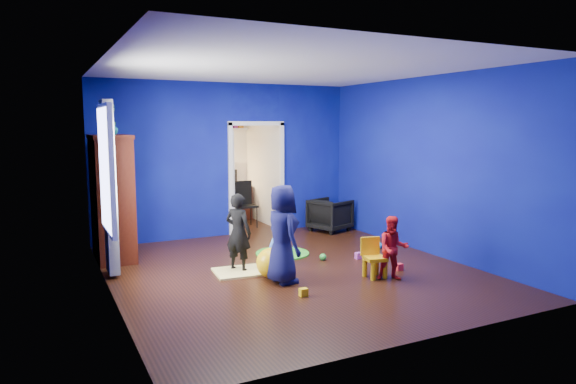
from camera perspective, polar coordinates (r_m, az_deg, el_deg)
name	(u,v)px	position (r m, az deg, el deg)	size (l,w,h in m)	color
floor	(292,271)	(7.57, 0.42, -8.73)	(5.00, 5.50, 0.01)	black
ceiling	(292,68)	(7.31, 0.44, 13.66)	(5.00, 5.50, 0.01)	white
wall_back	(227,160)	(9.83, -6.81, 3.56)	(5.00, 0.02, 2.90)	navy
wall_front	(422,195)	(5.01, 14.70, -0.36)	(5.00, 0.02, 2.90)	navy
wall_left	(107,180)	(6.57, -19.44, 1.26)	(0.02, 5.50, 2.90)	navy
wall_right	(428,166)	(8.71, 15.31, 2.85)	(0.02, 5.50, 2.90)	navy
alcove	(240,166)	(10.87, -5.35, 2.89)	(1.00, 1.75, 2.50)	silver
armchair	(330,215)	(10.30, 4.70, -2.55)	(0.69, 0.71, 0.65)	black
child_black	(238,232)	(7.45, -5.55, -4.49)	(0.42, 0.27, 1.14)	black
child_navy	(282,234)	(6.87, -0.64, -4.70)	(0.65, 0.42, 1.33)	#10133C
toddler_red	(393,248)	(7.18, 11.60, -6.14)	(0.43, 0.33, 0.88)	red
vase	(111,128)	(8.15, -19.02, 6.69)	(0.19, 0.19, 0.20)	#0B515D
potted_plant	(107,119)	(8.66, -19.51, 7.66)	(0.27, 0.27, 0.49)	#2F8239
tv_armoire	(112,197)	(8.52, -18.98, -0.57)	(0.58, 1.14, 1.96)	#43190B
crt_tv	(114,195)	(8.52, -18.72, -0.29)	(0.46, 0.70, 0.54)	silver
yellow_blanket	(241,272)	(7.50, -5.22, -8.80)	(0.75, 0.60, 0.03)	#F2E07A
hopper_ball	(271,263)	(7.18, -1.87, -7.88)	(0.42, 0.42, 0.42)	yellow
kid_chair	(375,260)	(7.29, 9.65, -7.43)	(0.28, 0.28, 0.50)	yellow
play_mat	(282,253)	(8.51, -0.62, -6.82)	(0.88, 0.88, 0.02)	#419221
toy_arch	(282,253)	(8.51, -0.62, -6.77)	(0.79, 0.79, 0.05)	#3F8CD8
window_left	(105,169)	(6.91, -19.71, 2.37)	(0.03, 0.95, 1.55)	white
curtain	(109,188)	(7.50, -19.23, 0.45)	(0.14, 0.42, 2.40)	slate
doorway	(256,179)	(10.08, -3.55, 1.41)	(1.16, 0.10, 2.10)	white
study_desk	(230,203)	(11.56, -6.42, -1.22)	(0.88, 0.44, 0.75)	#3D140A
desk_monitor	(228,177)	(11.60, -6.66, 1.67)	(0.40, 0.05, 0.32)	black
desk_lamp	(217,179)	(11.45, -7.88, 1.48)	(0.14, 0.14, 0.14)	#FFD88C
folding_chair	(246,205)	(10.66, -4.67, -1.47)	(0.40, 0.40, 0.92)	black
book_shelf	(228,129)	(11.53, -6.73, 6.96)	(0.88, 0.24, 0.04)	white
toy_0	(399,267)	(7.74, 12.25, -8.15)	(0.10, 0.08, 0.10)	#F52832
toy_1	(379,245)	(9.01, 10.11, -5.84)	(0.11, 0.11, 0.11)	#2282C4
toy_2	(304,292)	(6.48, 1.74, -11.08)	(0.10, 0.08, 0.10)	yellow
toy_3	(323,257)	(8.13, 3.90, -7.19)	(0.11, 0.11, 0.11)	green
toy_4	(359,256)	(8.28, 7.84, -7.02)	(0.10, 0.08, 0.10)	#C54AC0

